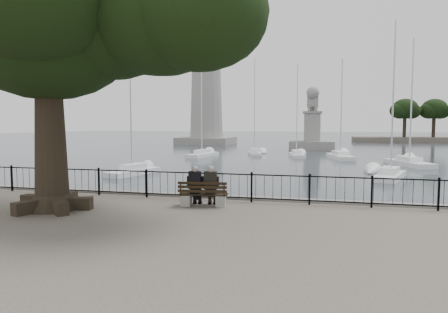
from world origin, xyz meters
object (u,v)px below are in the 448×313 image
(bench, at_px, (203,197))
(tree, at_px, (74,13))
(person_left, at_px, (196,187))
(lighthouse, at_px, (206,77))
(lion_monument, at_px, (312,134))
(person_right, at_px, (211,187))

(bench, distance_m, tree, 7.11)
(person_left, height_order, lighthouse, lighthouse)
(bench, xyz_separation_m, lion_monument, (2.45, 48.52, 1.08))
(person_right, distance_m, lighthouse, 63.99)
(tree, bearing_deg, person_left, 23.55)
(person_left, xyz_separation_m, person_right, (0.52, 0.07, 0.00))
(person_left, distance_m, lighthouse, 63.91)
(tree, height_order, lighthouse, lighthouse)
(bench, distance_m, lion_monument, 48.59)
(tree, bearing_deg, lion_monument, 82.94)
(bench, xyz_separation_m, person_right, (0.24, 0.13, 0.33))
(tree, xyz_separation_m, lion_monument, (6.18, 49.96, -4.79))
(tree, height_order, lion_monument, tree)
(lion_monument, bearing_deg, person_right, -92.61)
(lighthouse, bearing_deg, bench, -73.85)
(lion_monument, bearing_deg, lighthouse, 148.88)
(bench, relative_size, tree, 0.15)
(person_left, distance_m, person_right, 0.53)
(person_right, bearing_deg, bench, -152.45)
(person_right, xyz_separation_m, tree, (-3.98, -1.57, 5.55))
(lion_monument, bearing_deg, person_left, -93.22)
(bench, relative_size, lion_monument, 0.18)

